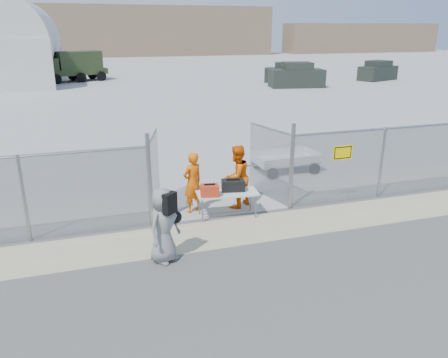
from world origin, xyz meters
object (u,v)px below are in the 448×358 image
object	(u,v)px
folding_table	(227,204)
security_worker_right	(237,177)
security_worker_left	(193,183)
visitor	(164,225)
utility_trailer	(285,162)

from	to	relation	value
folding_table	security_worker_right	bearing A→B (deg)	56.76
security_worker_left	security_worker_right	size ratio (longest dim) A/B	0.95
folding_table	visitor	bearing A→B (deg)	-132.21
security_worker_right	visitor	world-z (taller)	security_worker_right
security_worker_right	utility_trailer	size ratio (longest dim) A/B	0.61
folding_table	security_worker_left	bearing A→B (deg)	149.04
security_worker_left	security_worker_right	bearing A→B (deg)	154.42
security_worker_left	utility_trailer	distance (m)	4.88
folding_table	security_worker_left	xyz separation A→B (m)	(-0.83, 0.60, 0.52)
security_worker_left	utility_trailer	size ratio (longest dim) A/B	0.58
security_worker_left	visitor	bearing A→B (deg)	38.70
folding_table	utility_trailer	xyz separation A→B (m)	(3.25, 3.23, 0.01)
folding_table	visitor	distance (m)	2.88
security_worker_left	visitor	xyz separation A→B (m)	(-1.25, -2.53, -0.01)
utility_trailer	visitor	bearing A→B (deg)	-138.68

